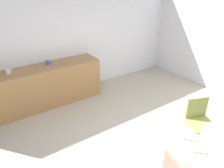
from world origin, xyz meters
TOP-DOWN VIEW (x-y plane):
  - ground_plane at (0.00, 0.00)m, footprint 6.00×6.00m
  - wall_back at (0.00, 3.00)m, footprint 6.00×0.10m
  - counter_block at (-0.72, 2.65)m, footprint 2.35×0.60m
  - chair_olive at (0.94, -0.03)m, footprint 0.55×0.55m
  - mug_white at (-1.45, 2.68)m, footprint 0.13×0.08m
  - mug_green at (-0.64, 2.74)m, footprint 0.13×0.08m

SIDE VIEW (x-z plane):
  - ground_plane at x=0.00m, z-range 0.00..0.00m
  - counter_block at x=-0.72m, z-range 0.00..0.90m
  - chair_olive at x=0.94m, z-range 0.11..0.94m
  - mug_white at x=-1.45m, z-range 0.90..1.00m
  - mug_green at x=-0.64m, z-range 0.90..1.00m
  - wall_back at x=0.00m, z-range 0.00..2.60m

